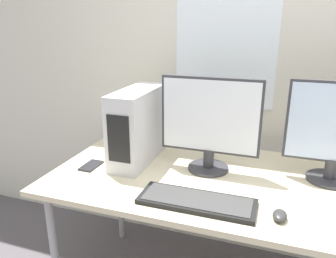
{
  "coord_description": "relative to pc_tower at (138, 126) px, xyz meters",
  "views": [
    {
      "loc": [
        -0.22,
        -1.03,
        1.5
      ],
      "look_at": [
        -0.73,
        0.44,
        1.0
      ],
      "focal_mm": 35.0,
      "sensor_mm": 36.0,
      "label": 1
    }
  ],
  "objects": [
    {
      "name": "wall_back",
      "position": [
        0.92,
        0.5,
        0.38
      ],
      "size": [
        8.0,
        0.07,
        2.7
      ],
      "color": "beige",
      "rests_on": "ground_plane"
    },
    {
      "name": "desk",
      "position": [
        0.92,
        -0.07,
        -0.24
      ],
      "size": [
        2.57,
        0.88,
        0.77
      ],
      "color": "beige",
      "rests_on": "ground_plane"
    },
    {
      "name": "pc_tower",
      "position": [
        0.0,
        0.0,
        0.0
      ],
      "size": [
        0.17,
        0.46,
        0.4
      ],
      "color": "silver",
      "rests_on": "desk"
    },
    {
      "name": "monitor_main",
      "position": [
        0.39,
        -0.0,
        0.06
      ],
      "size": [
        0.5,
        0.21,
        0.48
      ],
      "color": "#333338",
      "rests_on": "desk"
    },
    {
      "name": "keyboard",
      "position": [
        0.42,
        -0.35,
        -0.19
      ],
      "size": [
        0.49,
        0.18,
        0.02
      ],
      "color": "black",
      "rests_on": "desk"
    },
    {
      "name": "mouse",
      "position": [
        0.75,
        -0.36,
        -0.18
      ],
      "size": [
        0.06,
        0.09,
        0.03
      ],
      "color": "#2D2D2D",
      "rests_on": "desk"
    },
    {
      "name": "cell_phone",
      "position": [
        -0.2,
        -0.17,
        -0.19
      ],
      "size": [
        0.08,
        0.14,
        0.01
      ],
      "rotation": [
        0.0,
        0.0,
        -0.01
      ],
      "color": "#232328",
      "rests_on": "desk"
    }
  ]
}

